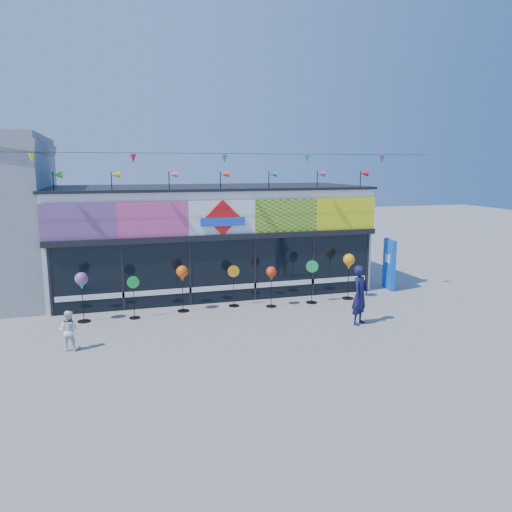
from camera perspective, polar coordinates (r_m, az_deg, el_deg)
name	(u,v)px	position (r m, az deg, el deg)	size (l,w,h in m)	color
ground	(249,332)	(15.09, -0.82, -8.64)	(80.00, 80.00, 0.00)	gray
kite_shop	(209,237)	(20.26, -5.42, 2.15)	(16.00, 5.70, 5.31)	white
blue_sign	(389,264)	(20.67, 14.98, -0.90)	(0.32, 1.02, 2.01)	blue
spinner_0	(82,282)	(16.60, -19.31, -2.86)	(0.41, 0.41, 1.61)	black
spinner_1	(134,296)	(16.64, -13.79, -4.49)	(0.39, 0.36, 1.40)	black
spinner_2	(182,275)	(16.99, -8.42, -2.14)	(0.40, 0.40, 1.59)	black
spinner_3	(234,285)	(17.55, -2.56, -3.31)	(0.41, 0.37, 1.47)	black
spinner_4	(271,275)	(17.39, 1.76, -2.14)	(0.37, 0.37, 1.45)	black
spinner_5	(312,281)	(18.05, 6.41, -2.81)	(0.43, 0.40, 1.57)	black
spinner_6	(349,263)	(18.71, 10.57, -0.77)	(0.43, 0.43, 1.71)	black
adult_man	(360,295)	(15.89, 11.81, -4.39)	(0.68, 0.45, 1.86)	#14133E
child	(69,330)	(14.41, -20.63, -7.95)	(0.53, 0.31, 1.10)	white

